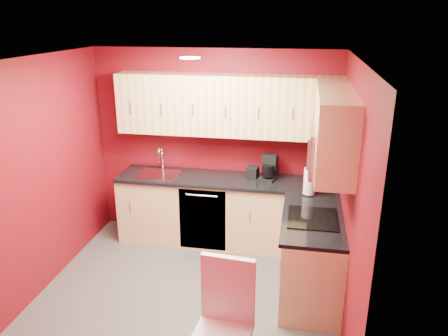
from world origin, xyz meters
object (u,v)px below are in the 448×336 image
(sink, at_px, (159,171))
(microwave, at_px, (330,149))
(dining_chair, at_px, (221,331))
(coffee_maker, at_px, (268,168))
(napkin_holder, at_px, (253,172))
(paper_towel, at_px, (309,182))

(sink, bearing_deg, microwave, -25.60)
(sink, distance_m, dining_chair, 2.76)
(coffee_maker, height_order, napkin_holder, coffee_maker)
(microwave, xyz_separation_m, coffee_maker, (-0.67, 1.04, -0.59))
(sink, height_order, coffee_maker, sink)
(coffee_maker, xyz_separation_m, dining_chair, (-0.14, -2.44, -0.52))
(microwave, relative_size, dining_chair, 0.69)
(sink, xyz_separation_m, napkin_holder, (1.23, 0.09, 0.04))
(napkin_holder, bearing_deg, microwave, -51.64)
(sink, height_order, paper_towel, sink)
(coffee_maker, distance_m, paper_towel, 0.65)
(coffee_maker, bearing_deg, paper_towel, -22.76)
(microwave, relative_size, napkin_holder, 5.30)
(sink, bearing_deg, napkin_holder, 4.01)
(microwave, xyz_separation_m, napkin_holder, (-0.86, 1.09, -0.68))
(sink, distance_m, napkin_holder, 1.23)
(microwave, xyz_separation_m, paper_towel, (-0.15, 0.65, -0.59))
(paper_towel, relative_size, dining_chair, 0.29)
(paper_towel, bearing_deg, sink, 169.69)
(coffee_maker, xyz_separation_m, paper_towel, (0.51, -0.39, -0.00))
(sink, bearing_deg, dining_chair, -61.74)
(coffee_maker, relative_size, dining_chair, 0.29)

